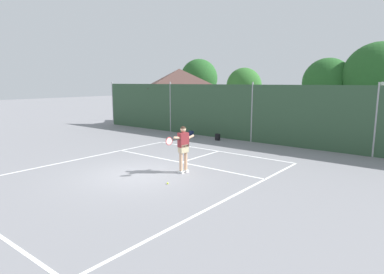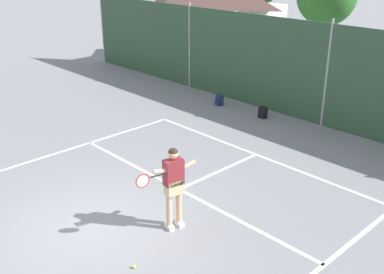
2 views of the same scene
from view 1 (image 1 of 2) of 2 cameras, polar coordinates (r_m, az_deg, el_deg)
name	(u,v)px [view 1 (image 1 of 2)]	position (r m, az deg, el deg)	size (l,w,h in m)	color
ground_plane	(139,175)	(12.85, -9.23, -6.52)	(120.00, 120.00, 0.00)	gray
court_markings	(151,171)	(13.27, -7.15, -5.93)	(8.30, 11.10, 0.01)	white
chainlink_fence	(252,113)	(19.64, 10.45, 4.08)	(26.09, 0.09, 3.54)	#2D4C33
clubhouse_building	(179,96)	(27.54, -2.22, 7.24)	(6.06, 5.28, 4.62)	silver
treeline_backdrop	(347,79)	(28.50, 25.47, 9.10)	(27.85, 4.65, 6.45)	brown
tennis_player	(183,145)	(12.69, -1.57, -1.44)	(0.33, 1.44, 1.85)	silver
tennis_ball	(168,183)	(11.56, -4.30, -8.09)	(0.07, 0.07, 0.07)	#CCE033
backpack_navy	(191,134)	(21.15, -0.17, 0.52)	(0.31, 0.28, 0.46)	navy
backpack_black	(218,137)	(20.01, 4.50, -0.03)	(0.31, 0.28, 0.46)	black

